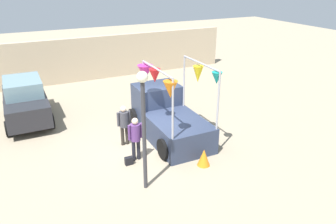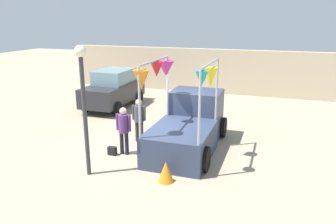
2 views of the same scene
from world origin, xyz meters
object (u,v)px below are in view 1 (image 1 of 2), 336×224
at_px(street_lamp, 143,115).
at_px(handbag, 129,161).
at_px(folded_kite_bundle_tangerine, 204,157).
at_px(vendor_truck, 166,114).
at_px(person_vendor, 124,122).
at_px(parked_car, 25,100).
at_px(person_customer, 136,135).

bearing_deg(street_lamp, handbag, 90.86).
height_order(handbag, folded_kite_bundle_tangerine, folded_kite_bundle_tangerine).
bearing_deg(vendor_truck, handbag, -144.29).
bearing_deg(person_vendor, folded_kite_bundle_tangerine, -53.33).
bearing_deg(street_lamp, vendor_truck, 54.46).
relative_size(street_lamp, folded_kite_bundle_tangerine, 6.15).
height_order(person_vendor, handbag, person_vendor).
height_order(parked_car, folded_kite_bundle_tangerine, parked_car).
height_order(parked_car, street_lamp, street_lamp).
xyz_separation_m(parked_car, person_vendor, (3.15, -4.03, 0.01)).
xyz_separation_m(street_lamp, folded_kite_bundle_tangerine, (2.26, 0.29, -2.13)).
relative_size(vendor_truck, street_lamp, 1.11).
bearing_deg(handbag, street_lamp, -89.14).
height_order(street_lamp, folded_kite_bundle_tangerine, street_lamp).
relative_size(parked_car, folded_kite_bundle_tangerine, 6.67).
bearing_deg(vendor_truck, person_vendor, -175.57).
relative_size(handbag, street_lamp, 0.08).
bearing_deg(parked_car, person_vendor, -51.96).
bearing_deg(person_customer, handbag, -150.26).
xyz_separation_m(parked_car, street_lamp, (2.82, -6.91, 1.49)).
xyz_separation_m(vendor_truck, handbag, (-2.18, -1.57, -0.72)).
bearing_deg(person_customer, parked_car, 120.91).
height_order(vendor_truck, person_vendor, vendor_truck).
relative_size(parked_car, street_lamp, 1.08).
bearing_deg(folded_kite_bundle_tangerine, vendor_truck, 92.12).
xyz_separation_m(parked_car, folded_kite_bundle_tangerine, (5.08, -6.62, -0.64)).
relative_size(vendor_truck, person_customer, 2.57).
distance_m(parked_car, street_lamp, 7.61).
xyz_separation_m(parked_car, handbag, (2.80, -5.46, -0.80)).
distance_m(vendor_truck, street_lamp, 4.04).
xyz_separation_m(person_customer, person_vendor, (0.01, 1.23, -0.01)).
height_order(person_customer, handbag, person_customer).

